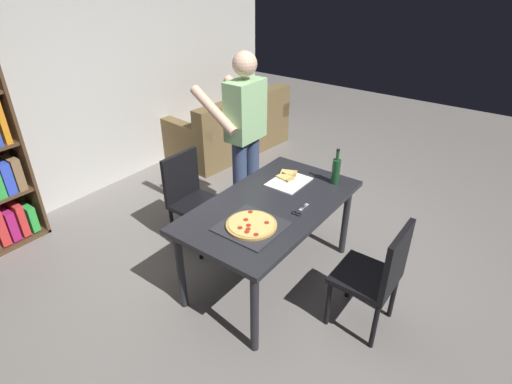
{
  "coord_description": "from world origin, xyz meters",
  "views": [
    {
      "loc": [
        -2.26,
        -1.53,
        2.41
      ],
      "look_at": [
        0.0,
        0.15,
        0.8
      ],
      "focal_mm": 28.37,
      "sensor_mm": 36.0,
      "label": 1
    }
  ],
  "objects_px": {
    "couch": "(232,131)",
    "wine_bottle": "(336,171)",
    "person_serving_pizza": "(244,133)",
    "pepperoni_pizza_on_tray": "(251,225)",
    "kitchen_scissors": "(299,211)",
    "chair_near_camera": "(378,273)",
    "dining_table": "(271,212)",
    "chair_far_side": "(190,194)"
  },
  "relations": [
    {
      "from": "pepperoni_pizza_on_tray",
      "to": "kitchen_scissors",
      "type": "distance_m",
      "value": 0.41
    },
    {
      "from": "couch",
      "to": "chair_far_side",
      "type": "bearing_deg",
      "value": -150.56
    },
    {
      "from": "dining_table",
      "to": "kitchen_scissors",
      "type": "bearing_deg",
      "value": -84.75
    },
    {
      "from": "chair_near_camera",
      "to": "pepperoni_pizza_on_tray",
      "type": "bearing_deg",
      "value": 112.95
    },
    {
      "from": "dining_table",
      "to": "couch",
      "type": "height_order",
      "value": "couch"
    },
    {
      "from": "person_serving_pizza",
      "to": "dining_table",
      "type": "bearing_deg",
      "value": -128.3
    },
    {
      "from": "dining_table",
      "to": "pepperoni_pizza_on_tray",
      "type": "xyz_separation_m",
      "value": [
        -0.36,
        -0.07,
        0.1
      ]
    },
    {
      "from": "chair_near_camera",
      "to": "couch",
      "type": "xyz_separation_m",
      "value": [
        1.89,
        2.9,
        -0.21
      ]
    },
    {
      "from": "pepperoni_pizza_on_tray",
      "to": "chair_near_camera",
      "type": "bearing_deg",
      "value": -67.05
    },
    {
      "from": "chair_far_side",
      "to": "person_serving_pizza",
      "type": "bearing_deg",
      "value": -21.79
    },
    {
      "from": "pepperoni_pizza_on_tray",
      "to": "wine_bottle",
      "type": "relative_size",
      "value": 1.36
    },
    {
      "from": "kitchen_scissors",
      "to": "chair_far_side",
      "type": "bearing_deg",
      "value": 91.1
    },
    {
      "from": "dining_table",
      "to": "chair_near_camera",
      "type": "xyz_separation_m",
      "value": [
        -0.0,
        -0.92,
        -0.16
      ]
    },
    {
      "from": "chair_near_camera",
      "to": "couch",
      "type": "bearing_deg",
      "value": 56.89
    },
    {
      "from": "chair_far_side",
      "to": "pepperoni_pizza_on_tray",
      "type": "relative_size",
      "value": 2.1
    },
    {
      "from": "kitchen_scissors",
      "to": "couch",
      "type": "bearing_deg",
      "value": 49.98
    },
    {
      "from": "chair_far_side",
      "to": "dining_table",
      "type": "bearing_deg",
      "value": -90.0
    },
    {
      "from": "couch",
      "to": "kitchen_scissors",
      "type": "xyz_separation_m",
      "value": [
        -1.87,
        -2.23,
        0.45
      ]
    },
    {
      "from": "chair_near_camera",
      "to": "chair_far_side",
      "type": "xyz_separation_m",
      "value": [
        0.0,
        1.84,
        0.0
      ]
    },
    {
      "from": "chair_near_camera",
      "to": "person_serving_pizza",
      "type": "relative_size",
      "value": 0.51
    },
    {
      "from": "pepperoni_pizza_on_tray",
      "to": "kitchen_scissors",
      "type": "relative_size",
      "value": 2.23
    },
    {
      "from": "dining_table",
      "to": "chair_near_camera",
      "type": "height_order",
      "value": "chair_near_camera"
    },
    {
      "from": "wine_bottle",
      "to": "kitchen_scissors",
      "type": "xyz_separation_m",
      "value": [
        -0.58,
        0.01,
        -0.11
      ]
    },
    {
      "from": "couch",
      "to": "kitchen_scissors",
      "type": "distance_m",
      "value": 2.95
    },
    {
      "from": "chair_near_camera",
      "to": "person_serving_pizza",
      "type": "distance_m",
      "value": 1.77
    },
    {
      "from": "wine_bottle",
      "to": "kitchen_scissors",
      "type": "distance_m",
      "value": 0.59
    },
    {
      "from": "person_serving_pizza",
      "to": "pepperoni_pizza_on_tray",
      "type": "height_order",
      "value": "person_serving_pizza"
    },
    {
      "from": "kitchen_scissors",
      "to": "chair_near_camera",
      "type": "bearing_deg",
      "value": -91.89
    },
    {
      "from": "pepperoni_pizza_on_tray",
      "to": "couch",
      "type": "bearing_deg",
      "value": 42.48
    },
    {
      "from": "dining_table",
      "to": "couch",
      "type": "bearing_deg",
      "value": 46.37
    },
    {
      "from": "couch",
      "to": "wine_bottle",
      "type": "height_order",
      "value": "wine_bottle"
    },
    {
      "from": "dining_table",
      "to": "pepperoni_pizza_on_tray",
      "type": "distance_m",
      "value": 0.38
    },
    {
      "from": "dining_table",
      "to": "chair_near_camera",
      "type": "relative_size",
      "value": 1.71
    },
    {
      "from": "couch",
      "to": "pepperoni_pizza_on_tray",
      "type": "relative_size",
      "value": 4.13
    },
    {
      "from": "chair_far_side",
      "to": "person_serving_pizza",
      "type": "height_order",
      "value": "person_serving_pizza"
    },
    {
      "from": "chair_far_side",
      "to": "chair_near_camera",
      "type": "bearing_deg",
      "value": -90.0
    },
    {
      "from": "couch",
      "to": "wine_bottle",
      "type": "relative_size",
      "value": 5.6
    },
    {
      "from": "chair_near_camera",
      "to": "wine_bottle",
      "type": "distance_m",
      "value": 0.97
    },
    {
      "from": "pepperoni_pizza_on_tray",
      "to": "kitchen_scissors",
      "type": "bearing_deg",
      "value": -23.82
    },
    {
      "from": "dining_table",
      "to": "person_serving_pizza",
      "type": "xyz_separation_m",
      "value": [
        0.55,
        0.7,
        0.33
      ]
    },
    {
      "from": "couch",
      "to": "person_serving_pizza",
      "type": "relative_size",
      "value": 1.01
    },
    {
      "from": "chair_near_camera",
      "to": "wine_bottle",
      "type": "relative_size",
      "value": 2.85
    }
  ]
}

